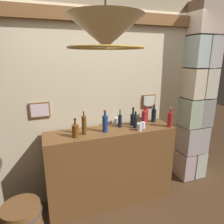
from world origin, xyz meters
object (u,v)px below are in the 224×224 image
Objects in this scene: liquor_bottle_whiskey at (75,131)px; pendant_lamp at (106,33)px; liquor_bottle_sherry at (105,123)px; wooden_barrel at (22,221)px; glass_tumbler_shot at (139,127)px; liquor_bottle_scotch at (146,116)px; liquor_bottle_gin at (133,119)px; liquor_bottle_tequila at (144,118)px; glass_tumbler_rocks at (117,121)px; liquor_bottle_bourbon at (84,125)px; liquor_bottle_rye at (170,119)px; liquor_bottle_brandy at (135,121)px; liquor_bottle_mezcal at (154,115)px; glass_tumbler_highball at (143,125)px; liquor_bottle_vermouth at (120,121)px.

pendant_lamp is (0.10, -0.85, 0.97)m from liquor_bottle_whiskey.
liquor_bottle_sherry is 0.63× the size of wooden_barrel.
glass_tumbler_shot is 0.22× the size of wooden_barrel.
liquor_bottle_scotch is 0.25m from liquor_bottle_gin.
glass_tumbler_shot is 0.17× the size of pendant_lamp.
liquor_bottle_tequila is at bearing 46.39° from glass_tumbler_shot.
liquor_bottle_sherry is at bearing -138.93° from glass_tumbler_rocks.
glass_tumbler_shot is (-0.25, -0.29, -0.04)m from liquor_bottle_scotch.
liquor_bottle_bourbon reaches higher than liquor_bottle_rye.
liquor_bottle_brandy is 0.11m from glass_tumbler_shot.
liquor_bottle_gin is at bearing 81.05° from liquor_bottle_brandy.
liquor_bottle_gin is at bearing -174.58° from liquor_bottle_mezcal.
liquor_bottle_rye is at bearing -3.46° from liquor_bottle_whiskey.
liquor_bottle_scotch is 0.28m from glass_tumbler_highball.
wooden_barrel is (-1.26, -0.31, -0.92)m from liquor_bottle_vermouth.
liquor_bottle_tequila is 0.32m from liquor_bottle_vermouth.
glass_tumbler_highball is 1.53m from pendant_lamp.
liquor_bottle_rye is (1.11, -0.12, -0.02)m from liquor_bottle_bourbon.
pendant_lamp reaches higher than liquor_bottle_bourbon.
liquor_bottle_mezcal is 1.07× the size of liquor_bottle_vermouth.
liquor_bottle_vermouth is 0.98× the size of liquor_bottle_gin.
liquor_bottle_scotch is (1.03, 0.23, 0.01)m from liquor_bottle_whiskey.
liquor_bottle_bourbon is 0.68m from glass_tumbler_shot.
liquor_bottle_vermouth reaches higher than liquor_bottle_whiskey.
liquor_bottle_rye is at bearing -1.05° from glass_tumbler_shot.
liquor_bottle_brandy is at bearing -164.76° from liquor_bottle_tequila.
liquor_bottle_whiskey is at bearing -170.81° from liquor_bottle_mezcal.
glass_tumbler_rocks reaches higher than glass_tumbler_highball.
liquor_bottle_rye is (0.44, -0.12, 0.02)m from liquor_bottle_brandy.
liquor_bottle_gin is at bearing 54.93° from pendant_lamp.
glass_tumbler_rocks is (-0.18, 0.20, -0.04)m from liquor_bottle_brandy.
liquor_bottle_brandy is 0.85× the size of liquor_bottle_sherry.
liquor_bottle_sherry reaches higher than glass_tumbler_rocks.
liquor_bottle_bourbon is 1.27× the size of liquor_bottle_brandy.
liquor_bottle_rye is at bearing -12.48° from glass_tumbler_highball.
liquor_bottle_vermouth is 0.43× the size of pendant_lamp.
liquor_bottle_tequila is 0.55m from liquor_bottle_sherry.
glass_tumbler_highball is at bearing -27.13° from liquor_bottle_vermouth.
liquor_bottle_sherry is 1.06× the size of liquor_bottle_rye.
liquor_bottle_whiskey is at bearing -167.62° from liquor_bottle_scotch.
liquor_bottle_sherry is at bearing -176.27° from liquor_bottle_tequila.
pendant_lamp is (-0.50, -1.09, 1.00)m from glass_tumbler_rocks.
liquor_bottle_brandy reaches higher than glass_tumbler_rocks.
liquor_bottle_sherry is at bearing 72.95° from pendant_lamp.
liquor_bottle_scotch is at bearing 15.37° from liquor_bottle_sherry.
glass_tumbler_highball is 0.85× the size of glass_tumbler_shot.
liquor_bottle_sherry reaches higher than liquor_bottle_rye.
pendant_lamp reaches higher than liquor_bottle_sherry.
pendant_lamp is (-0.68, -0.89, 0.96)m from liquor_bottle_brandy.
glass_tumbler_highball is at bearing -63.79° from liquor_bottle_gin.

